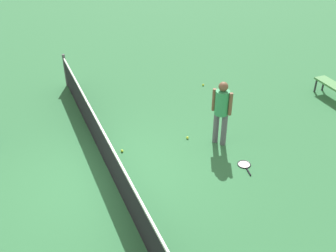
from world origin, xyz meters
TOP-DOWN VIEW (x-y plane):
  - ground_plane at (0.00, 0.00)m, footprint 40.00×40.00m
  - court_net at (0.00, 0.00)m, footprint 10.09×0.09m
  - player_near_side at (0.15, -2.88)m, footprint 0.48×0.47m
  - tennis_racket_near_player at (-0.92, -2.97)m, footprint 0.61×0.37m
  - tennis_ball_near_player at (3.22, -4.05)m, footprint 0.07×0.07m
  - tennis_ball_by_net at (0.74, -0.50)m, footprint 0.07×0.07m
  - tennis_ball_midcourt at (0.63, -2.23)m, footprint 0.07×0.07m
  - courtside_bench at (0.77, -7.21)m, footprint 1.51×0.46m

SIDE VIEW (x-z plane):
  - ground_plane at x=0.00m, z-range 0.00..0.00m
  - tennis_racket_near_player at x=-0.92m, z-range 0.00..0.03m
  - tennis_ball_near_player at x=3.22m, z-range 0.00..0.07m
  - tennis_ball_by_net at x=0.74m, z-range 0.00..0.07m
  - tennis_ball_midcourt at x=0.63m, z-range 0.00..0.07m
  - courtside_bench at x=0.77m, z-range 0.18..0.66m
  - court_net at x=0.00m, z-range -0.03..1.04m
  - player_near_side at x=0.15m, z-range 0.16..1.86m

